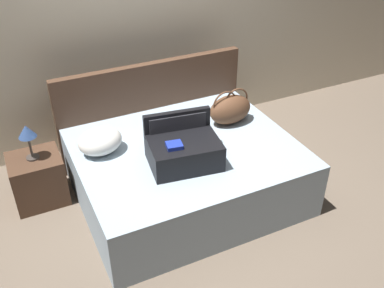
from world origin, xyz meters
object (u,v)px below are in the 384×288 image
object	(u,v)px
duffel_bag	(230,109)
table_lamp	(27,134)
bed	(186,172)
nightstand	(38,179)
pillow_near_headboard	(100,141)
hard_case_large	(184,149)

from	to	relation	value
duffel_bag	table_lamp	distance (m)	1.77
bed	table_lamp	size ratio (longest dim) A/B	5.73
nightstand	duffel_bag	bearing A→B (deg)	-9.75
nightstand	pillow_near_headboard	bearing A→B (deg)	-26.21
bed	pillow_near_headboard	world-z (taller)	pillow_near_headboard
bed	nightstand	size ratio (longest dim) A/B	4.10
hard_case_large	pillow_near_headboard	world-z (taller)	hard_case_large
pillow_near_headboard	table_lamp	distance (m)	0.60
duffel_bag	pillow_near_headboard	distance (m)	1.22
pillow_near_headboard	table_lamp	xyz separation A→B (m)	(-0.53, 0.26, 0.07)
hard_case_large	nightstand	world-z (taller)	hard_case_large
pillow_near_headboard	table_lamp	world-z (taller)	table_lamp
bed	pillow_near_headboard	size ratio (longest dim) A/B	4.97
hard_case_large	bed	bearing A→B (deg)	68.16
bed	table_lamp	world-z (taller)	table_lamp
nightstand	table_lamp	distance (m)	0.47
hard_case_large	nightstand	bearing A→B (deg)	155.31
nightstand	table_lamp	bearing A→B (deg)	0.00
bed	duffel_bag	xyz separation A→B (m)	(0.54, 0.21, 0.40)
hard_case_large	pillow_near_headboard	size ratio (longest dim) A/B	1.64
bed	table_lamp	distance (m)	1.38
hard_case_large	table_lamp	xyz separation A→B (m)	(-1.09, 0.70, 0.05)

